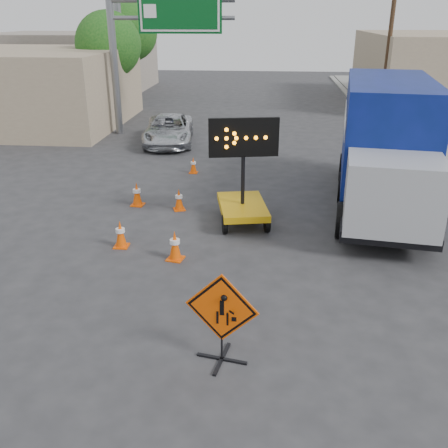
# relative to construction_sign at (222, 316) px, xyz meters

# --- Properties ---
(ground) EXTENTS (100.00, 100.00, 0.00)m
(ground) POSITION_rel_construction_sign_xyz_m (-0.64, -0.00, -0.93)
(ground) COLOR #2D2D30
(ground) RESTS_ON ground
(curb_right) EXTENTS (0.40, 60.00, 0.12)m
(curb_right) POSITION_rel_construction_sign_xyz_m (6.56, 15.00, -0.87)
(curb_right) COLOR gray
(curb_right) RESTS_ON ground
(storefront_left_far) EXTENTS (12.00, 10.00, 4.40)m
(storefront_left_far) POSITION_rel_construction_sign_xyz_m (-15.64, 34.00, 1.27)
(storefront_left_far) COLOR gray
(storefront_left_far) RESTS_ON ground
(building_right_far) EXTENTS (10.00, 14.00, 4.60)m
(building_right_far) POSITION_rel_construction_sign_xyz_m (12.36, 30.00, 1.37)
(building_right_far) COLOR tan
(building_right_far) RESTS_ON ground
(highway_gantry) EXTENTS (6.18, 0.38, 6.90)m
(highway_gantry) POSITION_rel_construction_sign_xyz_m (-5.07, 17.96, 4.14)
(highway_gantry) COLOR slate
(highway_gantry) RESTS_ON ground
(utility_pole_far) EXTENTS (1.80, 0.26, 9.00)m
(utility_pole_far) POSITION_rel_construction_sign_xyz_m (7.36, 24.00, 3.76)
(utility_pole_far) COLOR #402A1B
(utility_pole_far) RESTS_ON ground
(tree_left_near) EXTENTS (3.71, 3.71, 6.03)m
(tree_left_near) POSITION_rel_construction_sign_xyz_m (-8.64, 22.00, 3.24)
(tree_left_near) COLOR #402A1B
(tree_left_near) RESTS_ON ground
(tree_left_far) EXTENTS (4.10, 4.10, 6.66)m
(tree_left_far) POSITION_rel_construction_sign_xyz_m (-9.64, 30.00, 3.67)
(tree_left_far) COLOR #402A1B
(tree_left_far) RESTS_ON ground
(construction_sign) EXTENTS (1.31, 0.93, 1.76)m
(construction_sign) POSITION_rel_construction_sign_xyz_m (0.00, 0.00, 0.00)
(construction_sign) COLOR black
(construction_sign) RESTS_ON ground
(arrow_board) EXTENTS (1.96, 2.41, 3.13)m
(arrow_board) POSITION_rel_construction_sign_xyz_m (-0.02, 6.51, -0.23)
(arrow_board) COLOR #C5920A
(arrow_board) RESTS_ON ground
(pickup_truck) EXTENTS (2.81, 5.04, 1.33)m
(pickup_truck) POSITION_rel_construction_sign_xyz_m (-4.13, 16.05, -0.26)
(pickup_truck) COLOR silver
(pickup_truck) RESTS_ON ground
(box_truck) EXTENTS (3.50, 8.52, 3.92)m
(box_truck) POSITION_rel_construction_sign_xyz_m (4.29, 8.33, 0.85)
(box_truck) COLOR black
(box_truck) RESTS_ON ground
(cone_a) EXTENTS (0.48, 0.48, 0.78)m
(cone_a) POSITION_rel_construction_sign_xyz_m (-1.57, 3.89, -0.53)
(cone_a) COLOR #EF4E05
(cone_a) RESTS_ON ground
(cone_b) EXTENTS (0.38, 0.38, 0.75)m
(cone_b) POSITION_rel_construction_sign_xyz_m (-3.15, 4.49, -0.55)
(cone_b) COLOR #EF4E05
(cone_b) RESTS_ON ground
(cone_c) EXTENTS (0.46, 0.46, 0.70)m
(cone_c) POSITION_rel_construction_sign_xyz_m (-2.09, 7.35, -0.58)
(cone_c) COLOR #EF4E05
(cone_c) RESTS_ON ground
(cone_d) EXTENTS (0.43, 0.43, 0.78)m
(cone_d) POSITION_rel_construction_sign_xyz_m (-3.51, 7.62, -0.54)
(cone_d) COLOR #EF4E05
(cone_d) RESTS_ON ground
(cone_e) EXTENTS (0.33, 0.33, 0.64)m
(cone_e) POSITION_rel_construction_sign_xyz_m (-2.24, 11.36, -0.61)
(cone_e) COLOR #EF4E05
(cone_e) RESTS_ON ground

